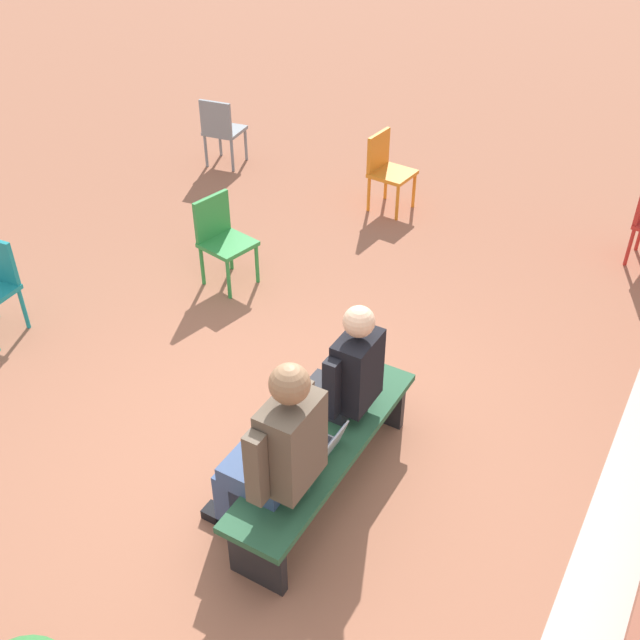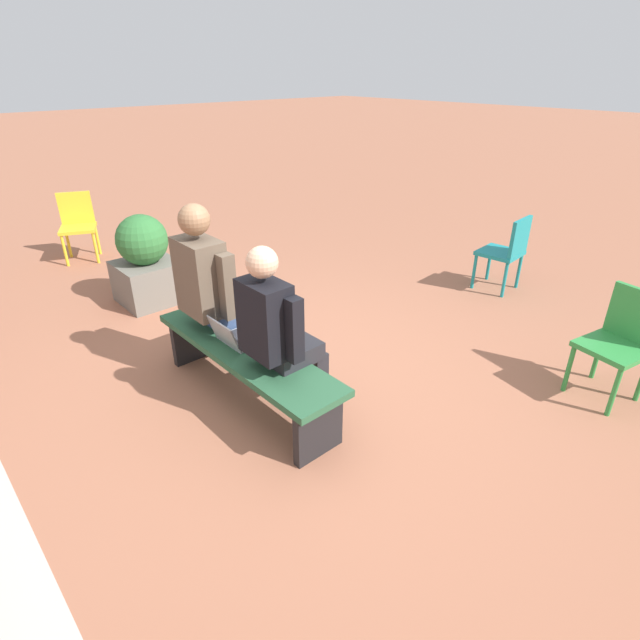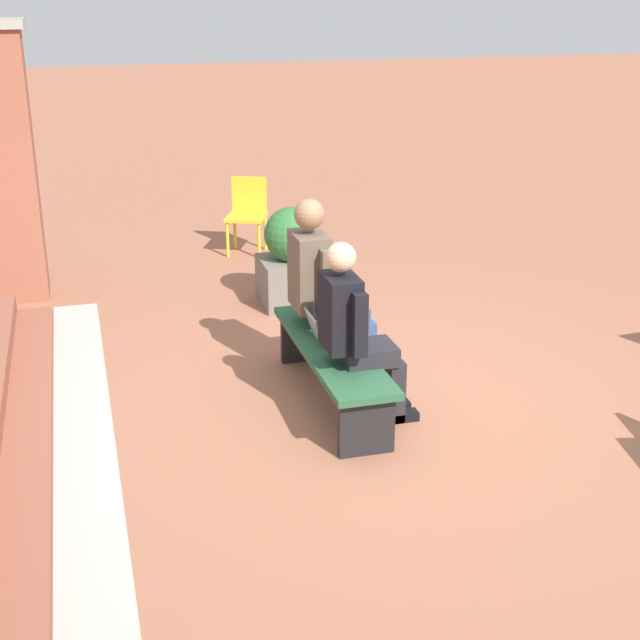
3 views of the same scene
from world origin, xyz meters
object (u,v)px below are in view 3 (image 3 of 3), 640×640
Objects in this scene: plastic_chair_far_right at (248,210)px; laptop at (326,334)px; person_student at (355,328)px; planter at (292,260)px; person_adult at (324,285)px; bench at (332,358)px.

laptop is at bearing 177.07° from plastic_chair_far_right.
person_student is 1.39× the size of planter.
person_adult is at bearing -0.47° from person_student.
plastic_chair_far_right reaches higher than laptop.
plastic_chair_far_right is 1.86m from planter.
person_student is at bearing 179.53° from person_adult.
plastic_chair_far_right is at bearing -1.88° from person_adult.
person_adult is 1.69× the size of plastic_chair_far_right.
planter reaches higher than plastic_chair_far_right.
plastic_chair_far_right is (4.04, -0.19, 0.13)m from bench.
laptop is 2.09m from planter.
bench is at bearing 11.10° from person_student.
plastic_chair_far_right is at bearing -2.68° from bench.
bench is 5.62× the size of laptop.
laptop is (0.11, 0.01, 0.15)m from bench.
person_student is at bearing -168.90° from bench.
person_student reaches higher than bench.
person_student is 0.92× the size of person_adult.
person_adult is 3.59m from plastic_chair_far_right.
person_student reaches higher than planter.
person_student is at bearing -169.98° from laptop.
planter is at bearing -5.80° from person_adult.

